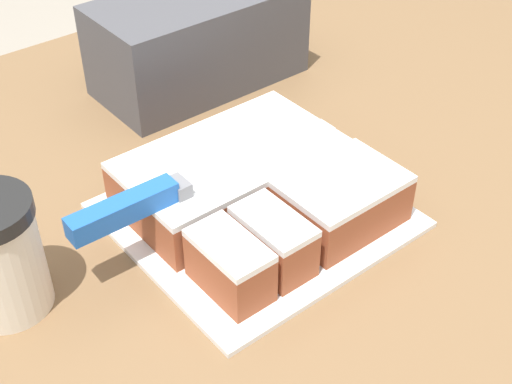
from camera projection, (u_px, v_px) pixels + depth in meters
name	position (u px, v px, depth m)	size (l,w,h in m)	color
cake_board	(256.00, 215.00, 0.76)	(0.28, 0.26, 0.01)	white
cake	(257.00, 190.00, 0.75)	(0.23, 0.22, 0.06)	#994C2D
knife	(157.00, 196.00, 0.68)	(0.31, 0.03, 0.02)	silver
storage_box	(198.00, 40.00, 0.96)	(0.28, 0.14, 0.13)	#47474C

